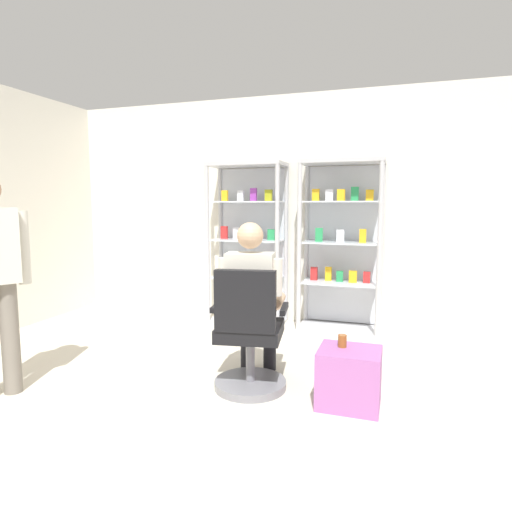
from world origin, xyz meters
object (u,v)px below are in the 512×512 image
Objects in this scene: storage_crate at (349,377)px; office_chair at (249,341)px; display_cabinet_left at (249,243)px; display_cabinet_right at (341,245)px; tea_glass at (342,341)px; seated_shopkeeper at (253,295)px.

office_chair is at bearing 179.89° from storage_crate.
display_cabinet_right is at bearing 0.05° from display_cabinet_left.
storage_crate is at bearing -80.52° from display_cabinet_right.
office_chair is 0.70m from tea_glass.
office_chair is (-0.43, -1.90, -0.57)m from display_cabinet_right.
seated_shopkeeper reaches higher than office_chair.
tea_glass is at bearing -9.57° from seated_shopkeeper.
tea_glass reaches higher than storage_crate.
seated_shopkeeper is (-0.46, -1.74, -0.25)m from display_cabinet_right.
office_chair is at bearing -176.69° from tea_glass.
display_cabinet_right reaches higher than office_chair.
display_cabinet_left is at bearing 126.67° from storage_crate.
tea_glass is (-0.06, 0.04, 0.25)m from storage_crate.
display_cabinet_left is at bearing -179.95° from display_cabinet_right.
tea_glass is (0.26, -1.86, -0.51)m from display_cabinet_right.
seated_shopkeeper is 0.94m from storage_crate.
seated_shopkeeper reaches higher than tea_glass.
seated_shopkeeper is at bearing 99.17° from office_chair.
display_cabinet_right is 1.95m from tea_glass.
display_cabinet_left is at bearing 110.16° from seated_shopkeeper.
office_chair reaches higher than storage_crate.
storage_crate is 0.26m from tea_glass.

